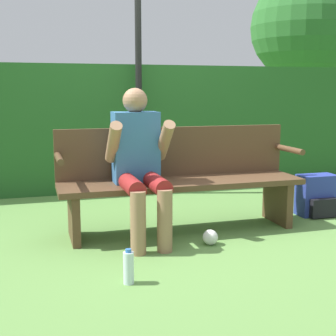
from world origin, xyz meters
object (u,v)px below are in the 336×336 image
Objects in this scene: park_bench at (180,177)px; signpost at (139,52)px; person_seated at (139,159)px; water_bottle at (129,267)px; backpack at (317,196)px; tree at (303,27)px.

signpost is (-0.01, 1.41, 1.12)m from park_bench.
signpost reaches higher than person_seated.
water_bottle is (-0.64, -1.00, -0.33)m from park_bench.
signpost reaches higher than park_bench.
backpack is 2.37m from signpost.
tree is at bearing 59.62° from backpack.
park_bench is 7.38m from tree.
park_bench is 5.27× the size of backpack.
backpack is 0.10× the size of tree.
park_bench is at bearing -89.48° from signpost.
park_bench is 1.23m from water_bottle.
backpack is 1.75× the size of water_bottle.
park_bench is at bearing -129.65° from tree.
person_seated is at bearing -158.76° from park_bench.
backpack is 2.24m from water_bottle.
park_bench reaches higher than water_bottle.
person_seated is 3.08× the size of backpack.
park_bench is 0.74× the size of signpost.
water_bottle is at bearing -107.38° from person_seated.
tree is (4.54, 4.05, 0.91)m from signpost.
park_bench is at bearing -178.27° from backpack.
person_seated is at bearing -131.15° from tree.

